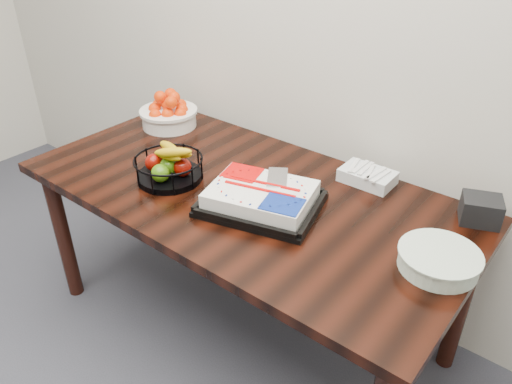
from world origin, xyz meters
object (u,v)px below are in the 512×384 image
Objects in this scene: cake_tray at (261,198)px; plate_stack at (439,260)px; fruit_basket at (169,166)px; napkin_box at (481,210)px; table at (244,207)px; tangerine_bowl at (168,112)px.

cake_tray reaches higher than plate_stack.
napkin_box is (1.08, 0.48, -0.01)m from fruit_basket.
fruit_basket is (-0.42, -0.07, 0.02)m from cake_tray.
napkin_box is (0.80, 0.35, 0.13)m from table.
napkin_box reaches higher than cake_tray.
table is at bearing 25.03° from fruit_basket.
table is 7.02× the size of plate_stack.
napkin_box is at bearing 87.42° from plate_stack.
tangerine_bowl is 1.11× the size of plate_stack.
table is 0.34m from fruit_basket.
tangerine_bowl is at bearing 137.16° from fruit_basket.
cake_tray is at bearing -24.51° from table.
tangerine_bowl is at bearing 159.97° from cake_tray.
cake_tray is 0.87m from tangerine_bowl.
cake_tray is 1.75× the size of tangerine_bowl.
tangerine_bowl is at bearing -175.53° from napkin_box.
tangerine_bowl reaches higher than plate_stack.
table is 6.34× the size of tangerine_bowl.
table is at bearing -179.48° from plate_stack.
plate_stack is 1.92× the size of napkin_box.
table is 13.51× the size of napkin_box.
plate_stack is at bearing 7.42° from fruit_basket.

